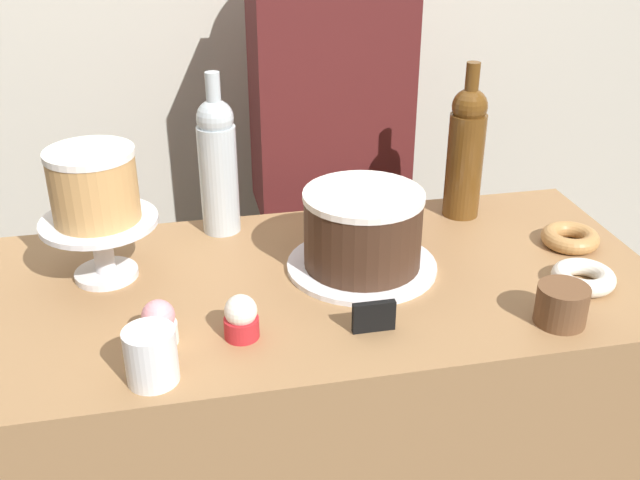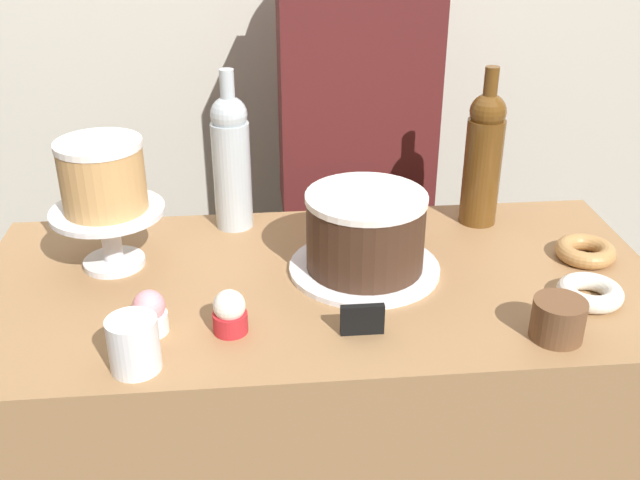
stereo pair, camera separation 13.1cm
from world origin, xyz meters
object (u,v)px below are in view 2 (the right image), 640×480
wine_bottle_amber (483,156)px  cupcake_strawberry (150,313)px  cake_stand_pedestal (110,227)px  cupcake_vanilla (230,313)px  wine_bottle_clear (231,160)px  cookie_stack (558,319)px  white_layer_cake (102,175)px  coffee_cup_ceramic (134,344)px  chocolate_round_cake (365,231)px  price_sign_chalkboard (362,320)px  donut_maple (585,251)px  donut_sugar (590,293)px  barista_figure (353,207)px

wine_bottle_amber → cupcake_strawberry: wine_bottle_amber is taller
cake_stand_pedestal → cupcake_vanilla: cake_stand_pedestal is taller
wine_bottle_clear → cookie_stack: bearing=-42.0°
white_layer_cake → coffee_cup_ceramic: bearing=-76.2°
chocolate_round_cake → cookie_stack: size_ratio=2.59×
cookie_stack → coffee_cup_ceramic: bearing=-178.3°
price_sign_chalkboard → cake_stand_pedestal: bearing=147.9°
cookie_stack → coffee_cup_ceramic: coffee_cup_ceramic is taller
chocolate_round_cake → coffee_cup_ceramic: (-0.38, -0.26, -0.04)m
wine_bottle_clear → donut_maple: wine_bottle_clear is taller
wine_bottle_clear → cupcake_vanilla: wine_bottle_clear is taller
wine_bottle_amber → donut_sugar: (0.10, -0.33, -0.13)m
donut_sugar → wine_bottle_clear: bearing=149.5°
cupcake_strawberry → donut_sugar: size_ratio=0.66×
donut_sugar → donut_maple: 0.16m
cookie_stack → chocolate_round_cake: bearing=138.1°
barista_figure → chocolate_round_cake: bearing=-95.8°
wine_bottle_amber → barista_figure: bearing=123.2°
chocolate_round_cake → donut_maple: chocolate_round_cake is taller
white_layer_cake → barista_figure: size_ratio=0.09×
donut_sugar → donut_maple: (0.05, 0.15, 0.00)m
chocolate_round_cake → donut_maple: (0.42, 0.01, -0.07)m
barista_figure → cake_stand_pedestal: bearing=-138.9°
wine_bottle_clear → cupcake_vanilla: bearing=-90.6°
chocolate_round_cake → white_layer_cake: bearing=172.0°
wine_bottle_amber → donut_maple: 0.27m
wine_bottle_amber → price_sign_chalkboard: bearing=-127.6°
chocolate_round_cake → cupcake_strawberry: (-0.37, -0.17, -0.05)m
wine_bottle_clear → cupcake_strawberry: 0.42m
wine_bottle_amber → coffee_cup_ceramic: wine_bottle_amber is taller
white_layer_cake → cupcake_strawberry: 0.29m
chocolate_round_cake → donut_sugar: chocolate_round_cake is taller
donut_sugar → barista_figure: size_ratio=0.07×
white_layer_cake → donut_maple: (0.89, -0.06, -0.16)m
wine_bottle_clear → cookie_stack: 0.69m
donut_maple → barista_figure: barista_figure is taller
donut_sugar → price_sign_chalkboard: price_sign_chalkboard is taller
cupcake_strawberry → cupcake_vanilla: bearing=-5.0°
cake_stand_pedestal → cupcake_vanilla: bearing=-47.9°
white_layer_cake → cookie_stack: white_layer_cake is taller
chocolate_round_cake → wine_bottle_clear: bearing=137.9°
cookie_stack → barista_figure: bearing=106.1°
coffee_cup_ceramic → chocolate_round_cake: bearing=34.4°
wine_bottle_amber → coffee_cup_ceramic: bearing=-145.4°
chocolate_round_cake → wine_bottle_clear: 0.33m
donut_maple → chocolate_round_cake: bearing=-179.3°
cookie_stack → donut_sugar: bearing=45.7°
wine_bottle_clear → cupcake_strawberry: wine_bottle_clear is taller
white_layer_cake → donut_maple: white_layer_cake is taller
chocolate_round_cake → coffee_cup_ceramic: bearing=-145.6°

